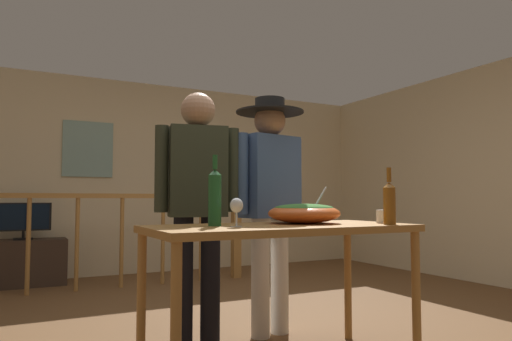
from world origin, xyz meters
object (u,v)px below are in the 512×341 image
(wine_glass, at_px, (237,207))
(tv_console, at_px, (22,263))
(framed_picture, at_px, (88,149))
(flat_screen_tv, at_px, (24,218))
(wine_bottle_green, at_px, (215,196))
(serving_table, at_px, (281,239))
(salad_bowl, at_px, (304,212))
(mug_white, at_px, (383,216))
(person_standing_left, at_px, (197,195))
(stair_railing, at_px, (124,226))
(wine_bottle_amber, at_px, (389,202))
(person_standing_right, at_px, (270,191))

(wine_glass, bearing_deg, tv_console, 104.60)
(framed_picture, bearing_deg, flat_screen_tv, -155.42)
(framed_picture, relative_size, tv_console, 0.77)
(wine_glass, xyz_separation_m, wine_bottle_green, (-0.07, 0.13, 0.06))
(framed_picture, xyz_separation_m, flat_screen_tv, (-0.70, -0.32, -0.83))
(serving_table, xyz_separation_m, salad_bowl, (0.21, 0.08, 0.15))
(tv_console, relative_size, mug_white, 7.54)
(serving_table, distance_m, mug_white, 0.69)
(flat_screen_tv, relative_size, mug_white, 4.68)
(wine_glass, xyz_separation_m, mug_white, (0.98, -0.03, -0.07))
(person_standing_left, bearing_deg, stair_railing, -78.29)
(framed_picture, height_order, flat_screen_tv, framed_picture)
(wine_bottle_amber, distance_m, person_standing_right, 0.94)
(flat_screen_tv, distance_m, wine_glass, 3.70)
(wine_bottle_green, bearing_deg, mug_white, -8.96)
(salad_bowl, bearing_deg, wine_bottle_amber, -43.72)
(salad_bowl, xyz_separation_m, mug_white, (0.46, -0.19, -0.03))
(serving_table, height_order, person_standing_left, person_standing_left)
(wine_bottle_amber, bearing_deg, wine_bottle_green, 161.41)
(framed_picture, height_order, wine_glass, framed_picture)
(mug_white, bearing_deg, wine_bottle_green, 171.04)
(stair_railing, distance_m, wine_glass, 3.03)
(tv_console, distance_m, salad_bowl, 3.80)
(tv_console, distance_m, person_standing_left, 3.15)
(flat_screen_tv, xyz_separation_m, salad_bowl, (1.46, -3.41, 0.12))
(salad_bowl, bearing_deg, wine_glass, -163.33)
(wine_bottle_amber, height_order, person_standing_left, person_standing_left)
(person_standing_left, bearing_deg, wine_bottle_amber, 145.27)
(flat_screen_tv, bearing_deg, mug_white, -61.92)
(wine_bottle_green, relative_size, person_standing_left, 0.23)
(wine_glass, height_order, mug_white, wine_glass)
(flat_screen_tv, relative_size, wine_glass, 3.67)
(wine_bottle_amber, relative_size, mug_white, 2.77)
(tv_console, relative_size, flat_screen_tv, 1.61)
(framed_picture, bearing_deg, tv_console, -157.56)
(serving_table, bearing_deg, wine_bottle_green, 171.46)
(mug_white, bearing_deg, person_standing_left, 142.01)
(flat_screen_tv, xyz_separation_m, wine_glass, (0.94, -3.57, 0.16))
(framed_picture, bearing_deg, wine_bottle_green, -87.44)
(framed_picture, relative_size, stair_railing, 0.18)
(wine_bottle_green, bearing_deg, salad_bowl, 2.30)
(framed_picture, distance_m, person_standing_left, 3.26)
(framed_picture, xyz_separation_m, tv_console, (-0.70, -0.29, -1.33))
(mug_white, bearing_deg, flat_screen_tv, 118.08)
(framed_picture, distance_m, stair_railing, 1.30)
(wine_bottle_green, distance_m, mug_white, 1.07)
(serving_table, relative_size, salad_bowl, 3.45)
(salad_bowl, relative_size, wine_bottle_amber, 1.33)
(salad_bowl, distance_m, wine_bottle_green, 0.60)
(mug_white, bearing_deg, framed_picture, 107.27)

